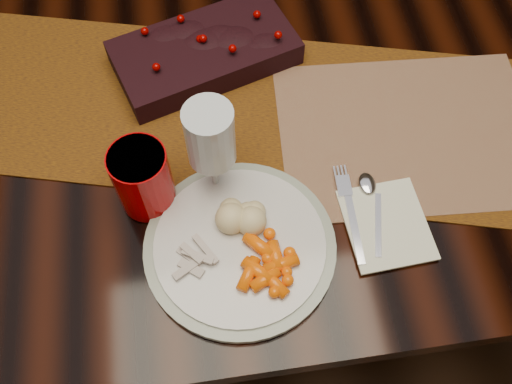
{
  "coord_description": "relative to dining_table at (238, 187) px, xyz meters",
  "views": [
    {
      "loc": [
        -0.05,
        -0.65,
        1.54
      ],
      "look_at": [
        0.01,
        -0.25,
        0.8
      ],
      "focal_mm": 40.0,
      "sensor_mm": 36.0,
      "label": 1
    }
  ],
  "objects": [
    {
      "name": "fork",
      "position": [
        0.15,
        -0.29,
        0.39
      ],
      "size": [
        0.03,
        0.15,
        0.0
      ],
      "primitive_type": null,
      "rotation": [
        0.0,
        0.0,
        -0.04
      ],
      "color": "silver",
      "rests_on": "napkin"
    },
    {
      "name": "dinner_plate",
      "position": [
        -0.03,
        -0.32,
        0.39
      ],
      "size": [
        0.35,
        0.35,
        0.02
      ],
      "primitive_type": "cylinder",
      "rotation": [
        0.0,
        0.0,
        -0.27
      ],
      "color": "silver",
      "rests_on": "placemat_main"
    },
    {
      "name": "turkey_shreds",
      "position": [
        -0.09,
        -0.33,
        0.4
      ],
      "size": [
        0.08,
        0.07,
        0.02
      ],
      "primitive_type": null,
      "rotation": [
        0.0,
        0.0,
        -0.2
      ],
      "color": "beige",
      "rests_on": "dinner_plate"
    },
    {
      "name": "mashed_potatoes",
      "position": [
        -0.02,
        -0.27,
        0.42
      ],
      "size": [
        0.1,
        0.09,
        0.04
      ],
      "primitive_type": null,
      "rotation": [
        0.0,
        0.0,
        -0.37
      ],
      "color": "#CCBC7A",
      "rests_on": "dinner_plate"
    },
    {
      "name": "placemat_main",
      "position": [
        0.28,
        -0.15,
        0.38
      ],
      "size": [
        0.45,
        0.34,
        0.0
      ],
      "primitive_type": "cube",
      "rotation": [
        0.0,
        0.0,
        -0.07
      ],
      "color": "brown",
      "rests_on": "dining_table"
    },
    {
      "name": "centerpiece",
      "position": [
        -0.04,
        0.06,
        0.41
      ],
      "size": [
        0.35,
        0.25,
        0.06
      ],
      "primitive_type": null,
      "rotation": [
        0.0,
        0.0,
        0.31
      ],
      "color": "black",
      "rests_on": "table_runner"
    },
    {
      "name": "spoon",
      "position": [
        0.19,
        -0.29,
        0.39
      ],
      "size": [
        0.06,
        0.14,
        0.0
      ],
      "primitive_type": null,
      "rotation": [
        0.0,
        0.0,
        -0.24
      ],
      "color": "silver",
      "rests_on": "napkin"
    },
    {
      "name": "napkin",
      "position": [
        0.2,
        -0.31,
        0.38
      ],
      "size": [
        0.13,
        0.15,
        0.0
      ],
      "primitive_type": "cube",
      "rotation": [
        0.0,
        0.0,
        0.06
      ],
      "color": "silver",
      "rests_on": "placemat_main"
    },
    {
      "name": "table_runner",
      "position": [
        -0.05,
        -0.05,
        0.38
      ],
      "size": [
        1.72,
        0.78,
        0.0
      ],
      "primitive_type": "cube",
      "rotation": [
        0.0,
        0.0,
        -0.27
      ],
      "color": "#452910",
      "rests_on": "dining_table"
    },
    {
      "name": "wine_glass",
      "position": [
        -0.05,
        -0.21,
        0.47
      ],
      "size": [
        0.09,
        0.09,
        0.2
      ],
      "primitive_type": null,
      "rotation": [
        0.0,
        0.0,
        0.38
      ],
      "color": "white",
      "rests_on": "dining_table"
    },
    {
      "name": "red_cup",
      "position": [
        -0.16,
        -0.21,
        0.44
      ],
      "size": [
        0.09,
        0.09,
        0.12
      ],
      "primitive_type": "cylinder",
      "rotation": [
        0.0,
        0.0,
        -0.1
      ],
      "color": "#A60000",
      "rests_on": "placemat_main"
    },
    {
      "name": "floor",
      "position": [
        0.0,
        0.0,
        -0.38
      ],
      "size": [
        5.0,
        5.0,
        0.0
      ],
      "primitive_type": "plane",
      "color": "black",
      "rests_on": "ground"
    },
    {
      "name": "baby_carrots",
      "position": [
        0.02,
        -0.35,
        0.4
      ],
      "size": [
        0.12,
        0.11,
        0.02
      ],
      "primitive_type": null,
      "rotation": [
        0.0,
        0.0,
        -0.32
      ],
      "color": "#FF6003",
      "rests_on": "dinner_plate"
    },
    {
      "name": "dining_table",
      "position": [
        0.0,
        0.0,
        0.0
      ],
      "size": [
        1.8,
        1.0,
        0.75
      ],
      "primitive_type": "cube",
      "color": "black",
      "rests_on": "floor"
    }
  ]
}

